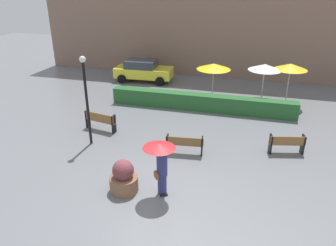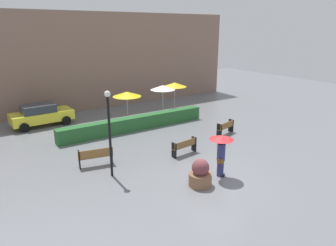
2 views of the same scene
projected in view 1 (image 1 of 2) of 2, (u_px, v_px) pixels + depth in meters
ground_plane at (156, 192)px, 11.89m from camera, size 60.00×60.00×0.00m
bench_far_right at (287, 143)px, 14.32m from camera, size 1.56×0.70×0.86m
bench_mid_center at (185, 144)px, 14.25m from camera, size 1.66×0.53×0.85m
bench_far_left at (100, 120)px, 16.49m from camera, size 1.76×0.64×0.93m
pedestrian_with_umbrella at (161, 160)px, 11.25m from camera, size 1.14×1.14×2.03m
planter_pot at (124, 178)px, 11.78m from camera, size 1.04×1.04×1.25m
lamp_post at (86, 92)px, 14.36m from camera, size 0.28×0.28×4.12m
patio_umbrella_yellow at (214, 67)px, 19.98m from camera, size 2.08×2.08×2.32m
patio_umbrella_white at (265, 67)px, 19.01m from camera, size 1.91×1.91×2.52m
patio_umbrella_yellow_far at (291, 67)px, 19.08m from camera, size 1.92×1.92×2.53m
hedge_strip at (201, 102)px, 19.06m from camera, size 10.73×0.70×0.94m
building_facade at (219, 22)px, 24.34m from camera, size 28.00×1.20×8.06m
parked_car at (143, 70)px, 24.25m from camera, size 4.28×2.14×1.57m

